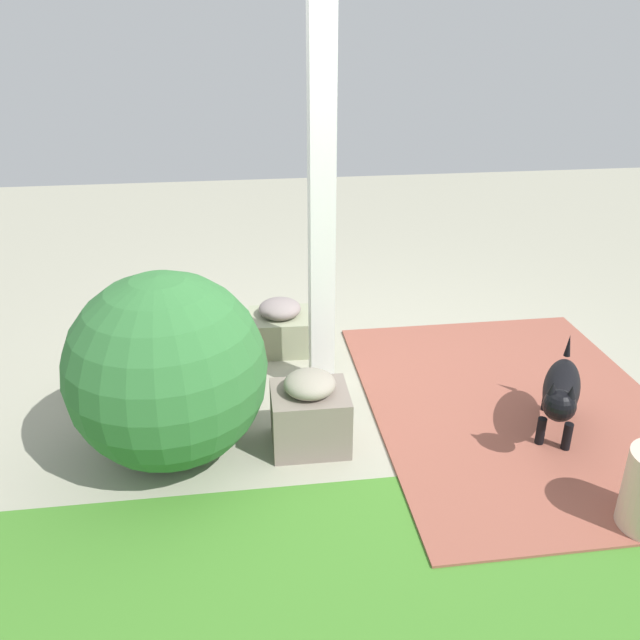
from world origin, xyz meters
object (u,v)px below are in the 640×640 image
(terracotta_pot_broad, at_px, (118,356))
(terracotta_pot_tall, at_px, (207,352))
(porch_pillar, at_px, (322,202))
(dog, at_px, (561,392))
(stone_planter_mid, at_px, (310,413))
(stone_planter_nearest, at_px, (280,327))
(round_shrub, at_px, (167,370))

(terracotta_pot_broad, xyz_separation_m, terracotta_pot_tall, (-0.56, -0.02, -0.02))
(porch_pillar, height_order, dog, porch_pillar)
(porch_pillar, height_order, terracotta_pot_tall, porch_pillar)
(stone_planter_mid, xyz_separation_m, terracotta_pot_broad, (1.15, -0.80, 0.02))
(terracotta_pot_tall, xyz_separation_m, dog, (-2.00, 0.93, 0.09))
(terracotta_pot_tall, relative_size, dog, 0.83)
(porch_pillar, xyz_separation_m, dog, (-1.26, 0.74, -0.93))
(dog, bearing_deg, stone_planter_nearest, -41.52)
(stone_planter_nearest, bearing_deg, stone_planter_mid, 93.29)
(stone_planter_nearest, distance_m, terracotta_pot_tall, 0.64)
(stone_planter_nearest, relative_size, round_shrub, 0.43)
(round_shrub, distance_m, terracotta_pot_tall, 0.88)
(terracotta_pot_tall, height_order, dog, terracotta_pot_tall)
(round_shrub, xyz_separation_m, terracotta_pot_broad, (0.40, -0.78, -0.30))
(stone_planter_mid, relative_size, round_shrub, 0.44)
(terracotta_pot_broad, height_order, dog, dog)
(terracotta_pot_broad, relative_size, terracotta_pot_tall, 0.65)
(porch_pillar, bearing_deg, stone_planter_mid, 76.52)
(stone_planter_mid, xyz_separation_m, terracotta_pot_tall, (0.58, -0.82, -0.00))
(round_shrub, height_order, terracotta_pot_tall, round_shrub)
(stone_planter_mid, height_order, terracotta_pot_broad, stone_planter_mid)
(stone_planter_nearest, bearing_deg, terracotta_pot_tall, 36.63)
(porch_pillar, bearing_deg, dog, 149.39)
(stone_planter_nearest, height_order, round_shrub, round_shrub)
(stone_planter_mid, bearing_deg, porch_pillar, -103.48)
(stone_planter_nearest, xyz_separation_m, terracotta_pot_tall, (0.51, 0.38, 0.04))
(terracotta_pot_broad, bearing_deg, round_shrub, 116.79)
(porch_pillar, relative_size, stone_planter_mid, 5.34)
(round_shrub, xyz_separation_m, terracotta_pot_tall, (-0.17, -0.80, -0.32))
(stone_planter_nearest, xyz_separation_m, dog, (-1.48, 1.31, 0.13))
(terracotta_pot_tall, bearing_deg, round_shrub, 78.25)
(round_shrub, height_order, dog, round_shrub)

